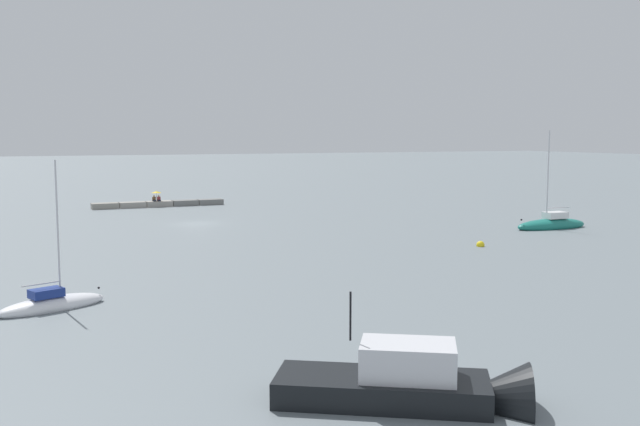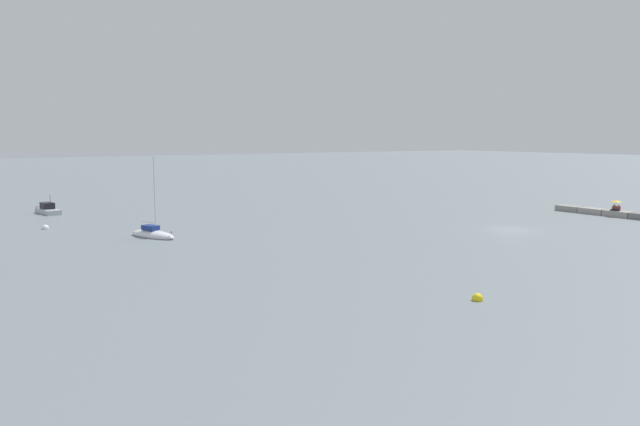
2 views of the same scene
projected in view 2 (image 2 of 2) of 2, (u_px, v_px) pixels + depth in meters
The scene contains 9 objects.
ground_plane at pixel (511, 230), 61.32m from camera, with size 500.00×500.00×0.00m, color slate.
seawall_pier at pixel (618, 214), 71.36m from camera, with size 15.68×1.64×0.68m.
person_seated_maroon_left at pixel (618, 209), 71.26m from camera, with size 0.40×0.60×0.73m.
person_seated_brown_right at pixel (614, 208), 71.76m from camera, with size 0.40×0.60×0.73m.
umbrella_open_yellow at pixel (616, 201), 71.41m from camera, with size 1.21×1.21×1.27m.
sailboat_white_far at pixel (153, 234), 56.90m from camera, with size 5.66×3.45×7.67m.
motorboat_grey_near at pixel (47, 210), 74.85m from camera, with size 5.34×2.17×2.92m.
mooring_buoy_near at pixel (477, 299), 35.05m from camera, with size 0.63×0.63×0.63m.
mooring_buoy_far at pixel (45, 228), 61.83m from camera, with size 0.67×0.67×0.67m.
Camera 2 is at (-40.24, 49.13, 9.21)m, focal length 34.94 mm.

